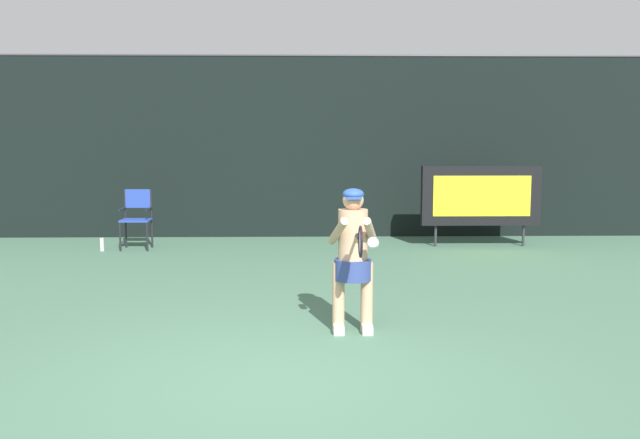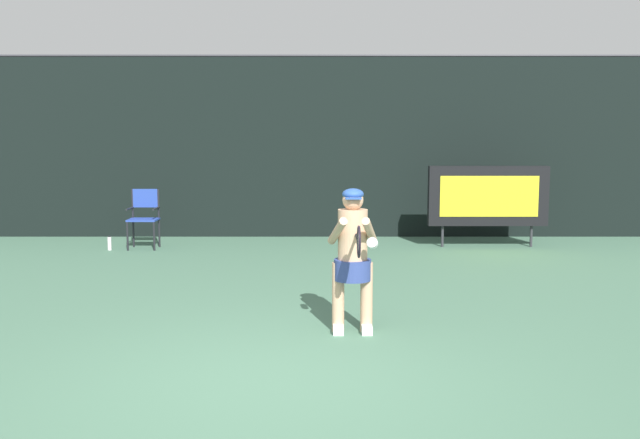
# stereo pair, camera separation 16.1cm
# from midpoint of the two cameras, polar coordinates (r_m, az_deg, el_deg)

# --- Properties ---
(ground) EXTENTS (18.00, 22.00, 0.03)m
(ground) POSITION_cam_midpoint_polar(r_m,az_deg,el_deg) (5.84, -3.95, -14.02)
(ground) COLOR #476F57
(backdrop_screen) EXTENTS (18.00, 0.12, 3.66)m
(backdrop_screen) POSITION_cam_midpoint_polar(r_m,az_deg,el_deg) (14.13, -1.69, 5.90)
(backdrop_screen) COLOR black
(backdrop_screen) RESTS_ON ground
(scoreboard) EXTENTS (2.20, 0.21, 1.50)m
(scoreboard) POSITION_cam_midpoint_polar(r_m,az_deg,el_deg) (13.23, 13.76, 1.88)
(scoreboard) COLOR black
(scoreboard) RESTS_ON ground
(umpire_chair) EXTENTS (0.52, 0.44, 1.08)m
(umpire_chair) POSITION_cam_midpoint_polar(r_m,az_deg,el_deg) (13.09, -14.03, 0.38)
(umpire_chair) COLOR black
(umpire_chair) RESTS_ON ground
(water_bottle) EXTENTS (0.07, 0.07, 0.27)m
(water_bottle) POSITION_cam_midpoint_polar(r_m,az_deg,el_deg) (13.09, -16.67, -1.90)
(water_bottle) COLOR silver
(water_bottle) RESTS_ON ground
(tennis_player) EXTENTS (0.53, 0.61, 1.52)m
(tennis_player) POSITION_cam_midpoint_polar(r_m,az_deg,el_deg) (7.31, 3.17, -2.79)
(tennis_player) COLOR white
(tennis_player) RESTS_ON ground
(tennis_racket) EXTENTS (0.03, 0.60, 0.31)m
(tennis_racket) POSITION_cam_midpoint_polar(r_m,az_deg,el_deg) (6.72, 3.71, -1.80)
(tennis_racket) COLOR black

